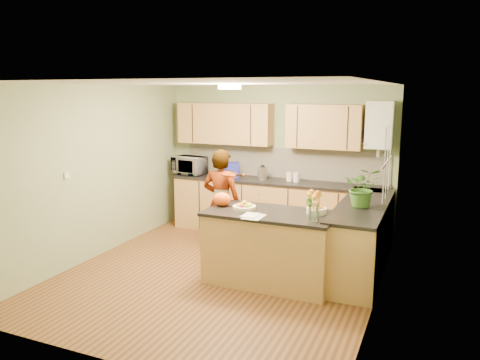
% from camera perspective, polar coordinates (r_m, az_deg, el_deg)
% --- Properties ---
extents(floor, '(4.50, 4.50, 0.00)m').
position_cam_1_polar(floor, '(6.38, -2.32, -11.38)').
color(floor, '#502D17').
rests_on(floor, ground).
extents(ceiling, '(4.00, 4.50, 0.02)m').
position_cam_1_polar(ceiling, '(5.91, -2.51, 11.68)').
color(ceiling, silver).
rests_on(ceiling, wall_back).
extents(wall_back, '(4.00, 0.02, 2.50)m').
position_cam_1_polar(wall_back, '(8.08, 4.50, 2.53)').
color(wall_back, gray).
rests_on(wall_back, floor).
extents(wall_front, '(4.00, 0.02, 2.50)m').
position_cam_1_polar(wall_front, '(4.17, -15.96, -5.77)').
color(wall_front, gray).
rests_on(wall_front, floor).
extents(wall_left, '(0.02, 4.50, 2.50)m').
position_cam_1_polar(wall_left, '(7.11, -17.12, 0.94)').
color(wall_left, gray).
rests_on(wall_left, floor).
extents(wall_right, '(0.02, 4.50, 2.50)m').
position_cam_1_polar(wall_right, '(5.48, 16.82, -1.87)').
color(wall_right, gray).
rests_on(wall_right, floor).
extents(back_counter, '(3.64, 0.62, 0.94)m').
position_cam_1_polar(back_counter, '(7.92, 4.40, -3.39)').
color(back_counter, '#A67F42').
rests_on(back_counter, floor).
extents(right_counter, '(0.62, 2.24, 0.94)m').
position_cam_1_polar(right_counter, '(6.53, 14.68, -6.82)').
color(right_counter, '#A67F42').
rests_on(right_counter, floor).
extents(splashback, '(3.60, 0.02, 0.52)m').
position_cam_1_polar(splashback, '(8.04, 5.13, 2.12)').
color(splashback, silver).
rests_on(splashback, back_counter).
extents(upper_cabinets, '(3.20, 0.34, 0.70)m').
position_cam_1_polar(upper_cabinets, '(7.92, 2.95, 6.74)').
color(upper_cabinets, '#A67F42').
rests_on(upper_cabinets, wall_back).
extents(boiler, '(0.40, 0.30, 0.86)m').
position_cam_1_polar(boiler, '(7.48, 16.66, 6.43)').
color(boiler, silver).
rests_on(boiler, wall_back).
extents(window_right, '(0.01, 1.30, 1.05)m').
position_cam_1_polar(window_right, '(6.02, 17.57, 2.09)').
color(window_right, silver).
rests_on(window_right, wall_right).
extents(light_switch, '(0.02, 0.09, 0.09)m').
position_cam_1_polar(light_switch, '(6.65, -20.37, 0.53)').
color(light_switch, silver).
rests_on(light_switch, wall_left).
extents(ceiling_lamp, '(0.30, 0.30, 0.07)m').
position_cam_1_polar(ceiling_lamp, '(6.18, -1.28, 11.29)').
color(ceiling_lamp, '#FFEABF').
rests_on(ceiling_lamp, ceiling).
extents(peninsula_island, '(1.61, 0.83, 0.92)m').
position_cam_1_polar(peninsula_island, '(5.99, 3.64, -8.17)').
color(peninsula_island, '#A67F42').
rests_on(peninsula_island, floor).
extents(fruit_dish, '(0.30, 0.30, 0.10)m').
position_cam_1_polar(fruit_dish, '(5.96, 0.53, -3.18)').
color(fruit_dish, beige).
rests_on(fruit_dish, peninsula_island).
extents(orange_bowl, '(0.25, 0.25, 0.14)m').
position_cam_1_polar(orange_bowl, '(5.83, 9.31, -3.48)').
color(orange_bowl, beige).
rests_on(orange_bowl, peninsula_island).
extents(flower_vase, '(0.24, 0.24, 0.44)m').
position_cam_1_polar(flower_vase, '(5.45, 9.05, -1.99)').
color(flower_vase, silver).
rests_on(flower_vase, peninsula_island).
extents(orange_bag, '(0.24, 0.20, 0.18)m').
position_cam_1_polar(orange_bag, '(6.13, -2.20, -2.34)').
color(orange_bag, '#FF5C15').
rests_on(orange_bag, peninsula_island).
extents(papers, '(0.22, 0.30, 0.01)m').
position_cam_1_polar(papers, '(5.61, 1.70, -4.46)').
color(papers, silver).
rests_on(papers, peninsula_island).
extents(violinist, '(0.58, 0.39, 1.59)m').
position_cam_1_polar(violinist, '(6.88, -2.27, -2.77)').
color(violinist, tan).
rests_on(violinist, floor).
extents(violin, '(0.62, 0.54, 0.16)m').
position_cam_1_polar(violin, '(6.50, -1.55, 0.75)').
color(violin, '#571905').
rests_on(violin, violinist).
extents(microwave, '(0.62, 0.47, 0.31)m').
position_cam_1_polar(microwave, '(8.43, -6.20, 1.79)').
color(microwave, silver).
rests_on(microwave, back_counter).
extents(blue_box, '(0.38, 0.34, 0.25)m').
position_cam_1_polar(blue_box, '(8.11, -1.24, 1.27)').
color(blue_box, '#202496').
rests_on(blue_box, back_counter).
extents(kettle, '(0.16, 0.16, 0.29)m').
position_cam_1_polar(kettle, '(7.87, 2.77, 0.92)').
color(kettle, '#AFAFB4').
rests_on(kettle, back_counter).
extents(jar_cream, '(0.13, 0.13, 0.15)m').
position_cam_1_polar(jar_cream, '(7.77, 6.03, 0.42)').
color(jar_cream, beige).
rests_on(jar_cream, back_counter).
extents(jar_white, '(0.14, 0.14, 0.16)m').
position_cam_1_polar(jar_white, '(7.71, 6.86, 0.35)').
color(jar_white, silver).
rests_on(jar_white, back_counter).
extents(potted_plant, '(0.54, 0.49, 0.52)m').
position_cam_1_polar(potted_plant, '(6.17, 14.75, -0.87)').
color(potted_plant, '#386C24').
rests_on(potted_plant, right_counter).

